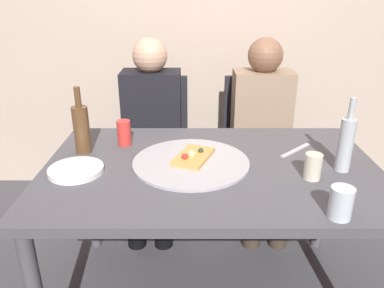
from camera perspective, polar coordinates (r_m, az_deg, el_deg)
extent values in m
cube|color=#BCA893|center=(2.72, 2.03, 19.84)|extent=(6.00, 0.10, 2.60)
cube|color=#4C4C51|center=(1.63, 3.07, -3.89)|extent=(1.44, 0.92, 0.04)
cylinder|color=#4C4C51|center=(2.23, -15.00, -7.49)|extent=(0.06, 0.06, 0.69)
cylinder|color=#4C4C51|center=(2.28, 19.35, -7.36)|extent=(0.06, 0.06, 0.69)
cylinder|color=#ADADB2|center=(1.63, -0.01, -2.78)|extent=(0.51, 0.51, 0.01)
cube|color=tan|center=(1.65, 0.35, -1.92)|extent=(0.20, 0.25, 0.02)
sphere|color=#EAD184|center=(1.63, 0.09, -1.56)|extent=(0.04, 0.04, 0.04)
sphere|color=#2D381E|center=(1.67, 1.49, -0.99)|extent=(0.02, 0.02, 0.02)
sphere|color=#B22D23|center=(1.61, -0.97, -1.94)|extent=(0.03, 0.03, 0.03)
cylinder|color=#B2BCC1|center=(1.66, 22.46, -0.19)|extent=(0.06, 0.06, 0.23)
cylinder|color=#B2BCC1|center=(1.61, 23.29, 4.96)|extent=(0.02, 0.02, 0.09)
cylinder|color=brown|center=(1.78, -16.30, 2.11)|extent=(0.07, 0.07, 0.22)
cylinder|color=brown|center=(1.74, -16.86, 6.89)|extent=(0.03, 0.03, 0.09)
cylinder|color=silver|center=(1.34, 21.85, -8.34)|extent=(0.08, 0.08, 0.11)
cylinder|color=beige|center=(1.57, 18.04, -3.28)|extent=(0.07, 0.07, 0.11)
cylinder|color=red|center=(1.84, -10.15, 1.71)|extent=(0.07, 0.07, 0.12)
cylinder|color=white|center=(1.63, -17.09, -3.78)|extent=(0.23, 0.23, 0.02)
cube|color=#B7B7BC|center=(1.83, 15.63, -0.93)|extent=(0.17, 0.17, 0.01)
cube|color=black|center=(2.46, -5.72, -1.08)|extent=(0.44, 0.44, 0.05)
cube|color=black|center=(2.56, -5.49, 5.34)|extent=(0.44, 0.04, 0.45)
cylinder|color=black|center=(2.39, -1.34, -8.17)|extent=(0.04, 0.04, 0.42)
cylinder|color=black|center=(2.43, -10.44, -8.03)|extent=(0.04, 0.04, 0.42)
cylinder|color=black|center=(2.72, -1.15, -4.04)|extent=(0.04, 0.04, 0.42)
cylinder|color=black|center=(2.75, -9.10, -3.98)|extent=(0.04, 0.04, 0.42)
cube|color=black|center=(2.48, 10.26, -1.09)|extent=(0.44, 0.44, 0.05)
cube|color=black|center=(2.59, 9.89, 5.27)|extent=(0.44, 0.04, 0.45)
cylinder|color=black|center=(2.47, 14.99, -7.92)|extent=(0.04, 0.04, 0.42)
cylinder|color=black|center=(2.40, 6.09, -8.14)|extent=(0.04, 0.04, 0.42)
cylinder|color=black|center=(2.79, 13.14, -3.96)|extent=(0.04, 0.04, 0.42)
cylinder|color=black|center=(2.73, 5.33, -4.04)|extent=(0.04, 0.04, 0.42)
cube|color=black|center=(2.38, -5.91, 4.84)|extent=(0.36, 0.22, 0.52)
sphere|color=tan|center=(2.30, -6.28, 13.26)|extent=(0.21, 0.21, 0.21)
cylinder|color=black|center=(2.29, -4.15, -2.91)|extent=(0.12, 0.40, 0.12)
cylinder|color=black|center=(2.31, -8.12, -2.89)|extent=(0.12, 0.40, 0.12)
cylinder|color=black|center=(2.22, -4.35, -10.39)|extent=(0.11, 0.11, 0.45)
cylinder|color=black|center=(2.24, -8.49, -10.30)|extent=(0.11, 0.11, 0.45)
cube|color=#937A60|center=(2.41, 10.61, 4.77)|extent=(0.36, 0.22, 0.52)
sphere|color=brown|center=(2.33, 11.25, 13.09)|extent=(0.21, 0.21, 0.21)
cylinder|color=#3B3026|center=(2.34, 12.91, -2.87)|extent=(0.12, 0.40, 0.12)
cylinder|color=#3B3026|center=(2.31, 9.03, -2.90)|extent=(0.12, 0.40, 0.12)
cylinder|color=#3B3026|center=(2.28, 13.45, -10.17)|extent=(0.11, 0.11, 0.45)
cylinder|color=#3B3026|center=(2.25, 9.41, -10.30)|extent=(0.11, 0.11, 0.45)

